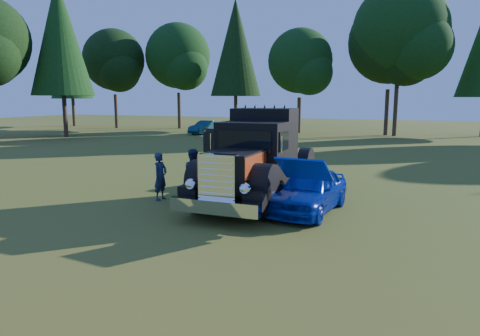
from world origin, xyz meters
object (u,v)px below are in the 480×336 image
diamond_t_truck (256,162)px  spectator_far (195,175)px  distant_teal_car (206,127)px  spectator_near (160,176)px  hotrod_coupe (309,190)px

diamond_t_truck → spectator_far: (-1.78, -0.92, -0.42)m
spectator_far → distant_teal_car: bearing=53.5°
diamond_t_truck → distant_teal_car: bearing=119.4°
spectator_near → spectator_far: 1.18m
spectator_near → distant_teal_car: spectator_near is taller
diamond_t_truck → spectator_far: size_ratio=4.15×
spectator_far → hotrod_coupe: bearing=-60.5°
hotrod_coupe → spectator_near: size_ratio=2.65×
hotrod_coupe → spectator_near: (-4.92, -0.28, 0.14)m
hotrod_coupe → distant_teal_car: size_ratio=1.09×
distant_teal_car → diamond_t_truck: bearing=-50.4°
diamond_t_truck → spectator_far: 2.05m
hotrod_coupe → distant_teal_car: hotrod_coupe is taller
diamond_t_truck → distant_teal_car: diamond_t_truck is taller
hotrod_coupe → diamond_t_truck: bearing=156.8°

